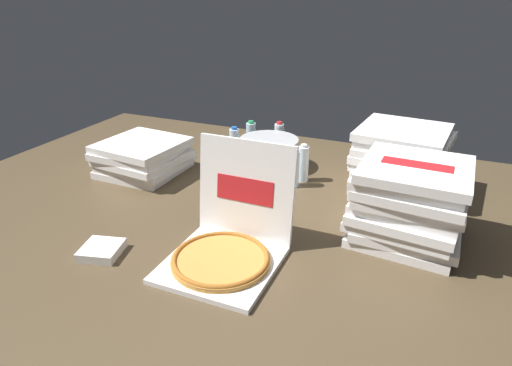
# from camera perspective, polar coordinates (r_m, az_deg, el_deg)

# --- Properties ---
(ground_plane) EXTENTS (3.20, 2.40, 0.02)m
(ground_plane) POSITION_cam_1_polar(r_m,az_deg,el_deg) (1.95, -1.78, -5.02)
(ground_plane) COLOR #4C3D28
(open_pizza_box) EXTENTS (0.40, 0.46, 0.42)m
(open_pizza_box) POSITION_cam_1_polar(r_m,az_deg,el_deg) (1.66, -3.75, -7.72)
(open_pizza_box) COLOR white
(open_pizza_box) RESTS_ON ground_plane
(pizza_stack_right_mid) EXTENTS (0.46, 0.46, 0.33)m
(pizza_stack_right_mid) POSITION_cam_1_polar(r_m,az_deg,el_deg) (1.84, 19.29, -2.35)
(pizza_stack_right_mid) COLOR white
(pizza_stack_right_mid) RESTS_ON ground_plane
(pizza_stack_left_mid) EXTENTS (0.44, 0.44, 0.18)m
(pizza_stack_left_mid) POSITION_cam_1_polar(r_m,az_deg,el_deg) (2.47, -14.40, 3.28)
(pizza_stack_left_mid) COLOR white
(pizza_stack_left_mid) RESTS_ON ground_plane
(pizza_stack_center_near) EXTENTS (0.46, 0.46, 0.33)m
(pizza_stack_center_near) POSITION_cam_1_polar(r_m,az_deg,el_deg) (2.25, 18.19, 2.69)
(pizza_stack_center_near) COLOR white
(pizza_stack_center_near) RESTS_ON ground_plane
(ice_bucket) EXTENTS (0.33, 0.33, 0.17)m
(ice_bucket) POSITION_cam_1_polar(r_m,az_deg,el_deg) (2.47, 1.66, 3.90)
(ice_bucket) COLOR #B7BABF
(ice_bucket) RESTS_ON ground_plane
(water_bottle_0) EXTENTS (0.06, 0.06, 0.20)m
(water_bottle_0) POSITION_cam_1_polar(r_m,az_deg,el_deg) (2.57, -2.80, 5.01)
(water_bottle_0) COLOR silver
(water_bottle_0) RESTS_ON ground_plane
(water_bottle_1) EXTENTS (0.06, 0.06, 0.20)m
(water_bottle_1) POSITION_cam_1_polar(r_m,az_deg,el_deg) (2.23, 4.89, 1.87)
(water_bottle_1) COLOR silver
(water_bottle_1) RESTS_ON ground_plane
(water_bottle_2) EXTENTS (0.06, 0.06, 0.20)m
(water_bottle_2) POSITION_cam_1_polar(r_m,az_deg,el_deg) (2.23, 1.76, 1.91)
(water_bottle_2) COLOR silver
(water_bottle_2) RESTS_ON ground_plane
(water_bottle_3) EXTENTS (0.06, 0.06, 0.20)m
(water_bottle_3) POSITION_cam_1_polar(r_m,az_deg,el_deg) (2.30, 6.12, 2.51)
(water_bottle_3) COLOR white
(water_bottle_3) RESTS_ON ground_plane
(water_bottle_4) EXTENTS (0.06, 0.06, 0.20)m
(water_bottle_4) POSITION_cam_1_polar(r_m,az_deg,el_deg) (2.68, -0.66, 5.87)
(water_bottle_4) COLOR silver
(water_bottle_4) RESTS_ON ground_plane
(water_bottle_5) EXTENTS (0.06, 0.06, 0.20)m
(water_bottle_5) POSITION_cam_1_polar(r_m,az_deg,el_deg) (2.66, 3.00, 5.74)
(water_bottle_5) COLOR silver
(water_bottle_5) RESTS_ON ground_plane
(napkin_pile) EXTENTS (0.18, 0.18, 0.04)m
(napkin_pile) POSITION_cam_1_polar(r_m,az_deg,el_deg) (1.81, -19.37, -8.22)
(napkin_pile) COLOR white
(napkin_pile) RESTS_ON ground_plane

